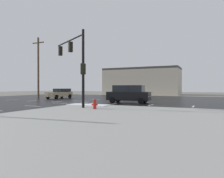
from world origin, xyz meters
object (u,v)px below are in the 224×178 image
(suv_black, at_px, (129,94))
(sedan_tan, at_px, (60,93))
(fire_hydrant, at_px, (95,104))
(utility_pole_far, at_px, (38,67))
(sedan_white, at_px, (126,94))
(traffic_signal_mast, at_px, (75,58))

(suv_black, bearing_deg, sedan_tan, 156.75)
(fire_hydrant, relative_size, utility_pole_far, 0.08)
(sedan_white, bearing_deg, sedan_tan, 12.46)
(fire_hydrant, xyz_separation_m, suv_black, (-0.17, 8.20, 0.55))
(traffic_signal_mast, height_order, fire_hydrant, traffic_signal_mast)
(fire_hydrant, relative_size, sedan_white, 0.17)
(sedan_white, bearing_deg, utility_pole_far, 21.85)
(traffic_signal_mast, bearing_deg, fire_hydrant, -174.07)
(traffic_signal_mast, relative_size, utility_pole_far, 0.68)
(traffic_signal_mast, distance_m, sedan_tan, 16.36)
(sedan_white, height_order, suv_black, suv_black)
(suv_black, distance_m, utility_pole_far, 16.02)
(suv_black, height_order, utility_pole_far, utility_pole_far)
(fire_hydrant, bearing_deg, sedan_tan, 136.71)
(fire_hydrant, xyz_separation_m, sedan_tan, (-13.66, 12.86, 0.32))
(traffic_signal_mast, bearing_deg, suv_black, -78.89)
(traffic_signal_mast, distance_m, fire_hydrant, 4.91)
(traffic_signal_mast, xyz_separation_m, suv_black, (2.53, 6.93, -3.36))
(traffic_signal_mast, relative_size, sedan_white, 1.41)
(sedan_white, height_order, utility_pole_far, utility_pole_far)
(suv_black, bearing_deg, traffic_signal_mast, -114.21)
(suv_black, xyz_separation_m, utility_pole_far, (-15.43, 1.96, 3.84))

